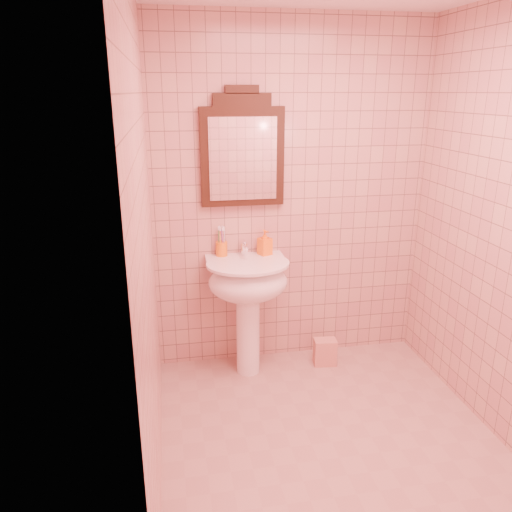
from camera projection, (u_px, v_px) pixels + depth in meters
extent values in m
plane|color=tan|center=(332.00, 442.00, 2.98)|extent=(2.20, 2.20, 0.00)
cube|color=tan|center=(291.00, 199.00, 3.61)|extent=(2.00, 0.02, 2.50)
cylinder|color=white|center=(248.00, 328.00, 3.63)|extent=(0.17, 0.17, 0.70)
ellipsoid|color=white|center=(248.00, 282.00, 3.49)|extent=(0.56, 0.46, 0.28)
cube|color=white|center=(244.00, 259.00, 3.61)|extent=(0.56, 0.15, 0.05)
cylinder|color=white|center=(248.00, 264.00, 3.45)|extent=(0.58, 0.58, 0.02)
cylinder|color=white|center=(244.00, 249.00, 3.59)|extent=(0.04, 0.04, 0.09)
cylinder|color=white|center=(245.00, 247.00, 3.52)|extent=(0.02, 0.10, 0.02)
cylinder|color=white|center=(247.00, 252.00, 3.48)|extent=(0.02, 0.02, 0.04)
cube|color=white|center=(244.00, 242.00, 3.58)|extent=(0.02, 0.07, 0.01)
cube|color=black|center=(242.00, 157.00, 3.43)|extent=(0.58, 0.05, 0.67)
cube|color=black|center=(242.00, 100.00, 3.31)|extent=(0.39, 0.05, 0.08)
cube|color=black|center=(242.00, 89.00, 3.29)|extent=(0.22, 0.05, 0.06)
cube|color=white|center=(243.00, 159.00, 3.41)|extent=(0.47, 0.01, 0.56)
cylinder|color=orange|center=(222.00, 249.00, 3.58)|extent=(0.08, 0.08, 0.10)
cylinder|color=silver|center=(224.00, 243.00, 3.57)|extent=(0.01, 0.01, 0.19)
cylinder|color=#338CD8|center=(223.00, 242.00, 3.58)|extent=(0.01, 0.01, 0.19)
cylinder|color=#E5334C|center=(220.00, 242.00, 3.58)|extent=(0.01, 0.01, 0.19)
cylinder|color=#3FBF59|center=(219.00, 243.00, 3.56)|extent=(0.01, 0.01, 0.19)
cylinder|color=#D8CC4C|center=(220.00, 244.00, 3.55)|extent=(0.01, 0.01, 0.19)
cylinder|color=purple|center=(223.00, 244.00, 3.55)|extent=(0.01, 0.01, 0.19)
imported|color=orange|center=(265.00, 243.00, 3.59)|extent=(0.11, 0.11, 0.18)
cube|color=tan|center=(325.00, 352.00, 3.80)|extent=(0.18, 0.13, 0.20)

